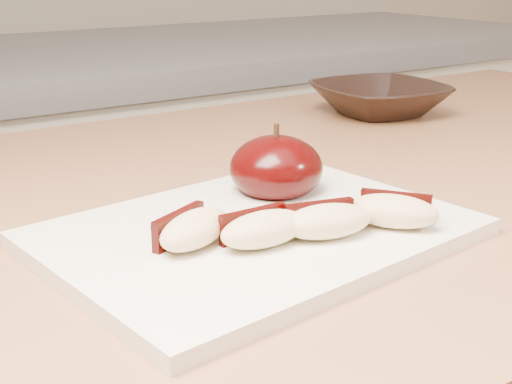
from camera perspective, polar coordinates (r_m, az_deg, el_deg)
cutting_board at (r=0.51m, az=0.00°, el=-3.29°), size 0.31×0.24×0.01m
apple_half at (r=0.57m, az=1.62°, el=1.91°), size 0.10×0.10×0.06m
apple_wedge_a at (r=0.47m, az=-5.04°, el=-2.94°), size 0.07×0.06×0.02m
apple_wedge_b at (r=0.47m, az=0.54°, el=-2.93°), size 0.06×0.03×0.02m
apple_wedge_c at (r=0.49m, az=5.63°, el=-2.30°), size 0.07×0.05×0.02m
apple_wedge_d at (r=0.51m, az=10.91°, el=-1.47°), size 0.06×0.07×0.02m
bowl at (r=0.92m, az=9.82°, el=7.34°), size 0.18×0.18×0.04m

